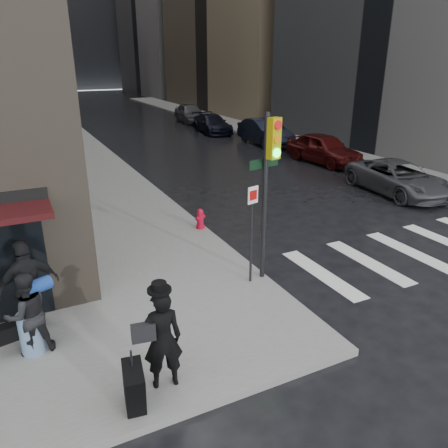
{
  "coord_description": "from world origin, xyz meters",
  "views": [
    {
      "loc": [
        -3.34,
        -7.01,
        5.35
      ],
      "look_at": [
        1.32,
        2.39,
        1.3
      ],
      "focal_mm": 35.0,
      "sensor_mm": 36.0,
      "label": 1
    }
  ],
  "objects_px": {
    "traffic_light": "(267,176)",
    "parked_car_2": "(265,132)",
    "man_greycoat": "(29,287)",
    "parked_car_0": "(398,178)",
    "man_jeans": "(27,314)",
    "parked_car_1": "(324,148)",
    "man_overcoat": "(156,347)",
    "fire_hydrant": "(200,219)",
    "parked_car_4": "(190,113)",
    "parked_car_3": "(212,124)"
  },
  "relations": [
    {
      "from": "parked_car_0",
      "to": "parked_car_4",
      "type": "relative_size",
      "value": 1.04
    },
    {
      "from": "parked_car_2",
      "to": "parked_car_4",
      "type": "distance_m",
      "value": 11.61
    },
    {
      "from": "parked_car_1",
      "to": "man_jeans",
      "type": "bearing_deg",
      "value": -149.66
    },
    {
      "from": "traffic_light",
      "to": "parked_car_2",
      "type": "distance_m",
      "value": 18.6
    },
    {
      "from": "parked_car_0",
      "to": "parked_car_1",
      "type": "distance_m",
      "value": 5.85
    },
    {
      "from": "parked_car_0",
      "to": "parked_car_2",
      "type": "height_order",
      "value": "parked_car_2"
    },
    {
      "from": "parked_car_2",
      "to": "parked_car_4",
      "type": "relative_size",
      "value": 1.06
    },
    {
      "from": "fire_hydrant",
      "to": "parked_car_4",
      "type": "distance_m",
      "value": 25.32
    },
    {
      "from": "parked_car_0",
      "to": "parked_car_1",
      "type": "relative_size",
      "value": 1.04
    },
    {
      "from": "parked_car_1",
      "to": "traffic_light",
      "type": "bearing_deg",
      "value": -138.9
    },
    {
      "from": "parked_car_3",
      "to": "fire_hydrant",
      "type": "bearing_deg",
      "value": -112.39
    },
    {
      "from": "man_overcoat",
      "to": "fire_hydrant",
      "type": "relative_size",
      "value": 3.01
    },
    {
      "from": "fire_hydrant",
      "to": "parked_car_2",
      "type": "height_order",
      "value": "parked_car_2"
    },
    {
      "from": "fire_hydrant",
      "to": "parked_car_1",
      "type": "relative_size",
      "value": 0.14
    },
    {
      "from": "traffic_light",
      "to": "parked_car_1",
      "type": "xyz_separation_m",
      "value": [
        9.73,
        9.98,
        -1.99
      ]
    },
    {
      "from": "man_overcoat",
      "to": "fire_hydrant",
      "type": "bearing_deg",
      "value": -110.18
    },
    {
      "from": "traffic_light",
      "to": "parked_car_0",
      "type": "relative_size",
      "value": 0.85
    },
    {
      "from": "parked_car_1",
      "to": "parked_car_4",
      "type": "relative_size",
      "value": 0.99
    },
    {
      "from": "fire_hydrant",
      "to": "traffic_light",
      "type": "bearing_deg",
      "value": -89.01
    },
    {
      "from": "man_overcoat",
      "to": "traffic_light",
      "type": "distance_m",
      "value": 4.78
    },
    {
      "from": "parked_car_0",
      "to": "parked_car_4",
      "type": "bearing_deg",
      "value": 94.7
    },
    {
      "from": "parked_car_3",
      "to": "parked_car_4",
      "type": "height_order",
      "value": "parked_car_4"
    },
    {
      "from": "man_jeans",
      "to": "traffic_light",
      "type": "xyz_separation_m",
      "value": [
        5.4,
        0.6,
        1.79
      ]
    },
    {
      "from": "parked_car_3",
      "to": "man_jeans",
      "type": "bearing_deg",
      "value": -118.64
    },
    {
      "from": "man_greycoat",
      "to": "man_jeans",
      "type": "bearing_deg",
      "value": 66.05
    },
    {
      "from": "man_jeans",
      "to": "parked_car_1",
      "type": "bearing_deg",
      "value": -157.94
    },
    {
      "from": "man_greycoat",
      "to": "parked_car_0",
      "type": "distance_m",
      "value": 14.84
    },
    {
      "from": "traffic_light",
      "to": "parked_car_1",
      "type": "bearing_deg",
      "value": 31.63
    },
    {
      "from": "man_overcoat",
      "to": "traffic_light",
      "type": "relative_size",
      "value": 0.49
    },
    {
      "from": "traffic_light",
      "to": "fire_hydrant",
      "type": "xyz_separation_m",
      "value": [
        -0.07,
        3.82,
        -2.32
      ]
    },
    {
      "from": "traffic_light",
      "to": "parked_car_4",
      "type": "xyz_separation_m",
      "value": [
        9.19,
        27.38,
        -1.98
      ]
    },
    {
      "from": "man_greycoat",
      "to": "man_overcoat",
      "type": "bearing_deg",
      "value": 106.9
    },
    {
      "from": "man_jeans",
      "to": "man_greycoat",
      "type": "relative_size",
      "value": 0.83
    },
    {
      "from": "traffic_light",
      "to": "parked_car_2",
      "type": "relative_size",
      "value": 0.83
    },
    {
      "from": "man_greycoat",
      "to": "fire_hydrant",
      "type": "xyz_separation_m",
      "value": [
        5.23,
        3.71,
        -0.7
      ]
    },
    {
      "from": "traffic_light",
      "to": "parked_car_3",
      "type": "height_order",
      "value": "traffic_light"
    },
    {
      "from": "man_overcoat",
      "to": "parked_car_2",
      "type": "bearing_deg",
      "value": -117.1
    },
    {
      "from": "man_jeans",
      "to": "man_greycoat",
      "type": "height_order",
      "value": "man_greycoat"
    },
    {
      "from": "fire_hydrant",
      "to": "parked_car_2",
      "type": "xyz_separation_m",
      "value": [
        9.72,
        11.96,
        0.36
      ]
    },
    {
      "from": "man_jeans",
      "to": "parked_car_1",
      "type": "xyz_separation_m",
      "value": [
        15.13,
        10.58,
        -0.2
      ]
    },
    {
      "from": "parked_car_0",
      "to": "parked_car_1",
      "type": "bearing_deg",
      "value": 87.87
    },
    {
      "from": "man_overcoat",
      "to": "fire_hydrant",
      "type": "height_order",
      "value": "man_overcoat"
    },
    {
      "from": "parked_car_1",
      "to": "man_overcoat",
      "type": "bearing_deg",
      "value": -141.33
    },
    {
      "from": "fire_hydrant",
      "to": "parked_car_3",
      "type": "height_order",
      "value": "parked_car_3"
    },
    {
      "from": "traffic_light",
      "to": "fire_hydrant",
      "type": "height_order",
      "value": "traffic_light"
    },
    {
      "from": "man_jeans",
      "to": "man_overcoat",
      "type": "bearing_deg",
      "value": 119.45
    },
    {
      "from": "parked_car_0",
      "to": "man_jeans",
      "type": "bearing_deg",
      "value": -156.35
    },
    {
      "from": "parked_car_1",
      "to": "parked_car_3",
      "type": "bearing_deg",
      "value": 90.94
    },
    {
      "from": "man_overcoat",
      "to": "fire_hydrant",
      "type": "distance_m",
      "value": 7.33
    },
    {
      "from": "parked_car_1",
      "to": "parked_car_2",
      "type": "bearing_deg",
      "value": 86.11
    }
  ]
}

